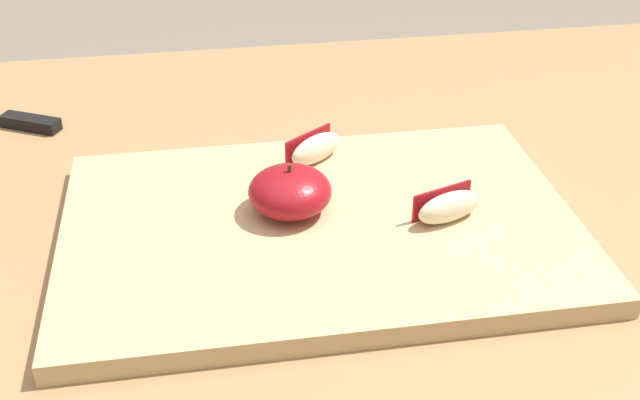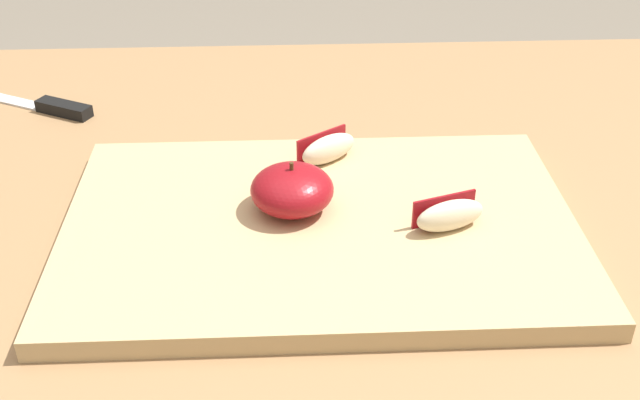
{
  "view_description": "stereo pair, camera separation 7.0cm",
  "coord_description": "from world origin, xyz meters",
  "px_view_note": "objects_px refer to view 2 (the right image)",
  "views": [
    {
      "loc": [
        -0.15,
        -0.61,
        1.18
      ],
      "look_at": [
        -0.05,
        -0.02,
        0.8
      ],
      "focal_mm": 44.67,
      "sensor_mm": 36.0,
      "label": 1
    },
    {
      "loc": [
        -0.08,
        -0.61,
        1.18
      ],
      "look_at": [
        -0.05,
        -0.02,
        0.8
      ],
      "focal_mm": 44.67,
      "sensor_mm": 36.0,
      "label": 2
    }
  ],
  "objects_px": {
    "apple_wedge_middle": "(449,215)",
    "apple_wedge_left": "(328,148)",
    "cutting_board": "(320,228)",
    "apple_half_skin_up": "(292,192)",
    "paring_knife": "(55,107)"
  },
  "relations": [
    {
      "from": "apple_wedge_middle",
      "to": "apple_wedge_left",
      "type": "bearing_deg",
      "value": 128.12
    },
    {
      "from": "cutting_board",
      "to": "apple_half_skin_up",
      "type": "xyz_separation_m",
      "value": [
        -0.02,
        0.01,
        0.03
      ]
    },
    {
      "from": "apple_wedge_middle",
      "to": "paring_knife",
      "type": "bearing_deg",
      "value": 144.57
    },
    {
      "from": "apple_wedge_middle",
      "to": "apple_wedge_left",
      "type": "xyz_separation_m",
      "value": [
        -0.1,
        0.13,
        0.0
      ]
    },
    {
      "from": "cutting_board",
      "to": "apple_wedge_middle",
      "type": "height_order",
      "value": "apple_wedge_middle"
    },
    {
      "from": "apple_wedge_left",
      "to": "paring_knife",
      "type": "bearing_deg",
      "value": 151.91
    },
    {
      "from": "apple_wedge_middle",
      "to": "apple_half_skin_up",
      "type": "bearing_deg",
      "value": 165.82
    },
    {
      "from": "cutting_board",
      "to": "apple_wedge_left",
      "type": "xyz_separation_m",
      "value": [
        0.01,
        0.11,
        0.02
      ]
    },
    {
      "from": "cutting_board",
      "to": "apple_wedge_left",
      "type": "distance_m",
      "value": 0.11
    },
    {
      "from": "apple_half_skin_up",
      "to": "paring_knife",
      "type": "relative_size",
      "value": 0.5
    },
    {
      "from": "apple_half_skin_up",
      "to": "paring_knife",
      "type": "bearing_deg",
      "value": 136.84
    },
    {
      "from": "apple_wedge_middle",
      "to": "paring_knife",
      "type": "height_order",
      "value": "apple_wedge_middle"
    },
    {
      "from": "apple_half_skin_up",
      "to": "apple_wedge_left",
      "type": "height_order",
      "value": "apple_half_skin_up"
    },
    {
      "from": "cutting_board",
      "to": "paring_knife",
      "type": "xyz_separation_m",
      "value": [
        -0.3,
        0.27,
        -0.0
      ]
    },
    {
      "from": "cutting_board",
      "to": "apple_half_skin_up",
      "type": "bearing_deg",
      "value": 149.76
    }
  ]
}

